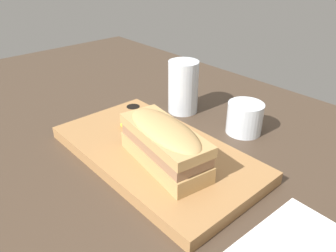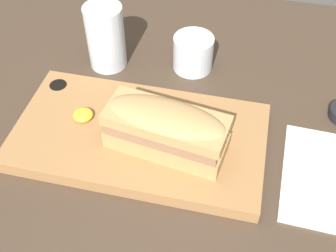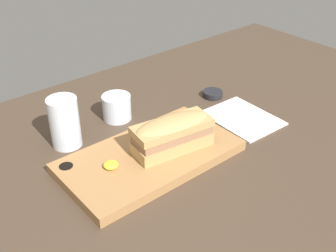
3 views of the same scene
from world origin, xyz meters
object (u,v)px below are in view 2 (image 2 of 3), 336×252
water_glass (106,41)px  wine_glass (194,54)px  napkin (331,179)px  serving_board (138,138)px  sandwich (166,128)px

water_glass → wine_glass: 16.25cm
water_glass → napkin: 44.95cm
water_glass → wine_glass: water_glass is taller
serving_board → wine_glass: wine_glass is taller
serving_board → napkin: 29.75cm
water_glass → sandwich: bearing=-51.2°
wine_glass → water_glass: bearing=-171.1°
sandwich → napkin: sandwich is taller
wine_glass → napkin: size_ratio=0.39×
water_glass → napkin: water_glass is taller
sandwich → napkin: size_ratio=0.99×
serving_board → water_glass: (-10.90, 17.94, 4.09)cm
serving_board → wine_glass: size_ratio=5.31×
serving_board → napkin: serving_board is taller
wine_glass → serving_board: bearing=-103.7°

